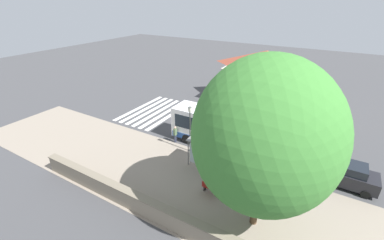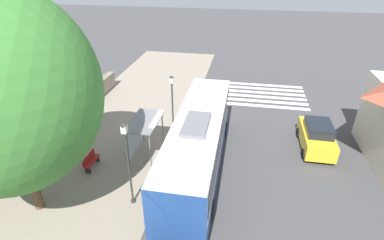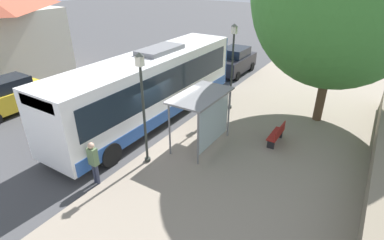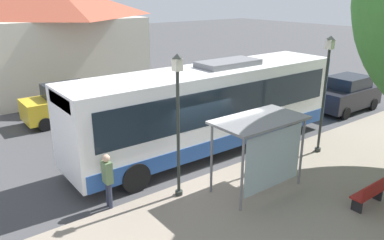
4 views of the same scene
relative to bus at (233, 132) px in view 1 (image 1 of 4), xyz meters
name	(u,v)px [view 1 (image 1 of 4)]	position (x,y,z in m)	size (l,w,h in m)	color
ground_plane	(210,154)	(-1.68, 1.37, -1.86)	(120.00, 120.00, 0.00)	#424244
sidewalk_plaza	(184,182)	(-6.18, 1.37, -1.85)	(9.00, 44.00, 0.02)	gray
crosswalk_stripes	(155,111)	(3.32, 11.64, -1.85)	(9.00, 5.25, 0.01)	silver
stone_wall	(150,209)	(-10.23, 1.37, -1.15)	(0.60, 20.00, 1.40)	gray
background_building	(264,76)	(13.70, 1.36, 1.62)	(7.85, 9.85, 6.74)	beige
bus	(233,132)	(0.00, 0.00, 0.00)	(2.64, 11.74, 3.58)	white
bus_shelter	(206,146)	(-3.56, 0.88, 0.16)	(1.67, 3.00, 2.43)	slate
pedestrian	(175,133)	(-1.57, 5.23, -0.83)	(0.34, 0.23, 1.73)	#2D3347
bench	(211,188)	(-6.23, -1.02, -1.39)	(0.40, 1.41, 0.88)	maroon
street_lamp_near	(261,148)	(-2.81, -3.33, 0.88)	(0.28, 0.28, 4.63)	#2D332D
street_lamp_far	(190,126)	(-2.24, 3.16, 0.81)	(0.28, 0.28, 4.51)	#2D332D
shade_tree	(265,136)	(-7.28, -4.50, 4.38)	(7.88, 7.88, 10.58)	brown
parked_car_behind_bus	(347,175)	(-0.30, -9.28, -0.93)	(1.98, 4.11, 1.90)	black
parked_car_far_lane	(228,107)	(7.12, 3.44, -0.93)	(1.91, 3.97, 1.90)	gold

